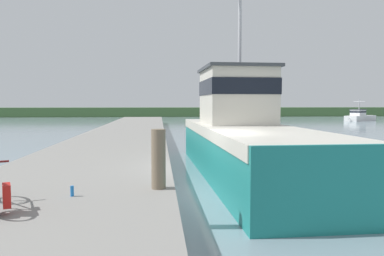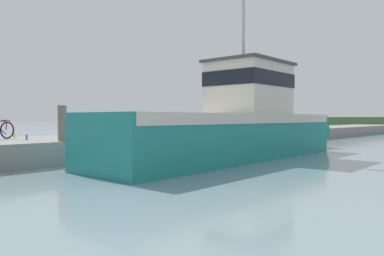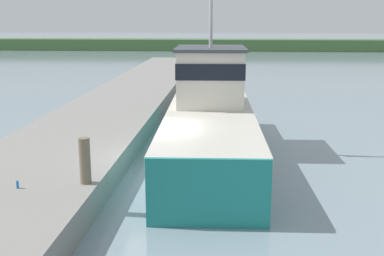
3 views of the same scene
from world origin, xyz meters
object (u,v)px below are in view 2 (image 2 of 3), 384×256
Objects in this scene: fishing_boat_main at (239,123)px; water_bottle_by_bike at (14,135)px; mooring_post at (62,123)px; water_bottle_on_curb at (27,137)px.

fishing_boat_main is 9.55m from water_bottle_by_bike.
water_bottle_by_bike is (-7.05, -6.43, -0.51)m from fishing_boat_main.
mooring_post is 6.14× the size of water_bottle_on_curb.
fishing_boat_main is at bearing 54.39° from water_bottle_on_curb.
mooring_post is at bearing 2.06° from water_bottle_by_bike.
water_bottle_by_bike is at bearing -177.94° from mooring_post.
water_bottle_on_curb is (2.16, -0.40, 0.01)m from water_bottle_by_bike.
fishing_boat_main reaches higher than mooring_post.
fishing_boat_main reaches higher than water_bottle_by_bike.
fishing_boat_main is 11.78× the size of mooring_post.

